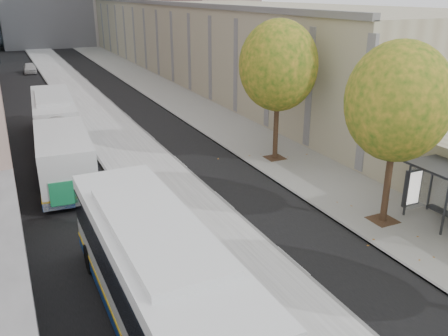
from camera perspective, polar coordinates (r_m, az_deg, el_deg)
bus_platform at (r=37.42m, az=-14.46°, el=5.52°), size 4.25×150.00×0.15m
sidewalk at (r=39.62m, az=-3.02°, el=6.91°), size 4.75×150.00×0.08m
building_tan at (r=69.87m, az=-3.56°, el=16.09°), size 18.00×92.00×8.00m
tree_c at (r=20.00m, az=20.21°, el=7.46°), size 4.20×4.20×7.28m
tree_d at (r=26.93m, az=6.56°, el=12.12°), size 4.40×4.40×7.60m
bus_far at (r=29.73m, az=-19.38°, el=4.15°), size 3.55×17.17×2.84m
distant_car at (r=63.08m, az=-22.33°, el=11.07°), size 1.60×3.66×1.23m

